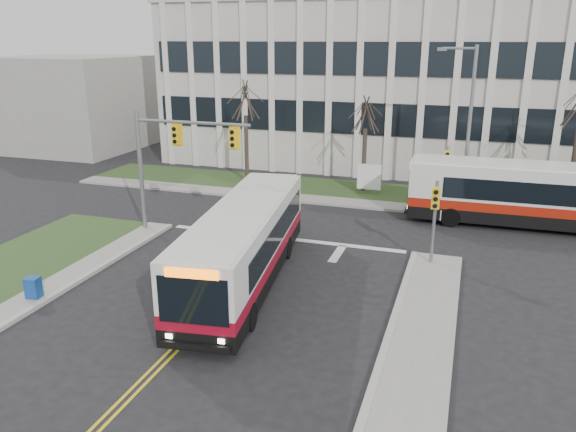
# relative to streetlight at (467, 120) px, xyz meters

# --- Properties ---
(ground) EXTENTS (120.00, 120.00, 0.00)m
(ground) POSITION_rel_streetlight_xyz_m (-8.03, -16.20, -5.19)
(ground) COLOR black
(ground) RESTS_ON ground
(sidewalk_cross) EXTENTS (44.00, 1.60, 0.14)m
(sidewalk_cross) POSITION_rel_streetlight_xyz_m (-3.03, -1.00, -5.12)
(sidewalk_cross) COLOR #9E9B93
(sidewalk_cross) RESTS_ON ground
(building_lawn) EXTENTS (44.00, 5.00, 0.12)m
(building_lawn) POSITION_rel_streetlight_xyz_m (-3.03, 1.80, -5.13)
(building_lawn) COLOR #304D21
(building_lawn) RESTS_ON ground
(office_building) EXTENTS (40.00, 16.00, 12.00)m
(office_building) POSITION_rel_streetlight_xyz_m (-3.03, 13.80, 0.81)
(office_building) COLOR beige
(office_building) RESTS_ON ground
(building_annex) EXTENTS (12.00, 12.00, 8.00)m
(building_annex) POSITION_rel_streetlight_xyz_m (-34.03, 9.80, -1.19)
(building_annex) COLOR #9E9B93
(building_annex) RESTS_ON ground
(mast_arm_signal) EXTENTS (6.11, 0.38, 6.20)m
(mast_arm_signal) POSITION_rel_streetlight_xyz_m (-13.65, -9.04, -0.94)
(mast_arm_signal) COLOR slate
(mast_arm_signal) RESTS_ON ground
(signal_pole_near) EXTENTS (0.34, 0.39, 3.80)m
(signal_pole_near) POSITION_rel_streetlight_xyz_m (-0.83, -9.30, -2.69)
(signal_pole_near) COLOR slate
(signal_pole_near) RESTS_ON ground
(signal_pole_far) EXTENTS (0.34, 0.39, 3.80)m
(signal_pole_far) POSITION_rel_streetlight_xyz_m (-0.83, -0.80, -2.69)
(signal_pole_far) COLOR slate
(signal_pole_far) RESTS_ON ground
(streetlight) EXTENTS (2.15, 0.25, 9.20)m
(streetlight) POSITION_rel_streetlight_xyz_m (0.00, 0.00, 0.00)
(streetlight) COLOR slate
(streetlight) RESTS_ON ground
(directory_sign) EXTENTS (1.50, 0.12, 2.00)m
(directory_sign) POSITION_rel_streetlight_xyz_m (-5.53, 1.30, -4.02)
(directory_sign) COLOR slate
(directory_sign) RESTS_ON ground
(tree_left) EXTENTS (1.80, 1.80, 7.70)m
(tree_left) POSITION_rel_streetlight_xyz_m (-14.03, 1.80, 0.32)
(tree_left) COLOR #42352B
(tree_left) RESTS_ON ground
(tree_mid) EXTENTS (1.80, 1.80, 6.82)m
(tree_mid) POSITION_rel_streetlight_xyz_m (-6.03, 2.00, -0.31)
(tree_mid) COLOR #42352B
(tree_mid) RESTS_ON ground
(bus_main) EXTENTS (4.08, 12.05, 3.15)m
(bus_main) POSITION_rel_streetlight_xyz_m (-7.86, -13.49, -3.62)
(bus_main) COLOR silver
(bus_main) RESTS_ON ground
(bus_cross) EXTENTS (12.35, 2.90, 3.28)m
(bus_cross) POSITION_rel_streetlight_xyz_m (3.57, -2.20, -3.55)
(bus_cross) COLOR silver
(bus_cross) RESTS_ON ground
(newspaper_box_blue) EXTENTS (0.56, 0.52, 0.95)m
(newspaper_box_blue) POSITION_rel_streetlight_xyz_m (-14.83, -17.54, -4.72)
(newspaper_box_blue) COLOR navy
(newspaper_box_blue) RESTS_ON ground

